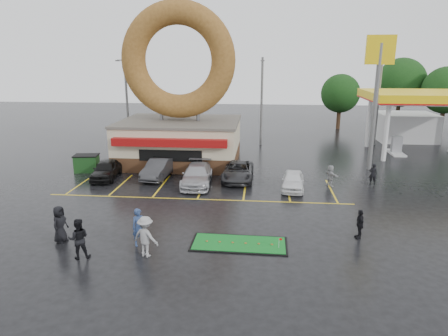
# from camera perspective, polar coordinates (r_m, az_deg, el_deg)

# --- Properties ---
(ground) EXTENTS (120.00, 120.00, 0.00)m
(ground) POSITION_cam_1_polar(r_m,az_deg,el_deg) (22.99, -5.19, -7.32)
(ground) COLOR black
(ground) RESTS_ON ground
(donut_shop) EXTENTS (10.20, 8.70, 13.50)m
(donut_shop) POSITION_cam_1_polar(r_m,az_deg,el_deg) (34.81, -6.38, 8.04)
(donut_shop) COLOR #472B19
(donut_shop) RESTS_ON ground
(gas_station) EXTENTS (12.30, 13.65, 5.90)m
(gas_station) POSITION_cam_1_polar(r_m,az_deg,el_deg) (45.01, 26.35, 7.22)
(gas_station) COLOR silver
(gas_station) RESTS_ON ground
(shell_sign) EXTENTS (2.20, 0.36, 10.60)m
(shell_sign) POSITION_cam_1_polar(r_m,az_deg,el_deg) (34.07, 21.11, 11.90)
(shell_sign) COLOR slate
(shell_sign) RESTS_ON ground
(streetlight_left) EXTENTS (0.40, 2.21, 9.00)m
(streetlight_left) POSITION_cam_1_polar(r_m,az_deg,el_deg) (43.30, -13.74, 9.55)
(streetlight_left) COLOR slate
(streetlight_left) RESTS_ON ground
(streetlight_mid) EXTENTS (0.40, 2.21, 9.00)m
(streetlight_mid) POSITION_cam_1_polar(r_m,az_deg,el_deg) (41.95, 5.40, 9.74)
(streetlight_mid) COLOR slate
(streetlight_mid) RESTS_ON ground
(streetlight_right) EXTENTS (0.40, 2.21, 9.00)m
(streetlight_right) POSITION_cam_1_polar(r_m,az_deg,el_deg) (44.58, 21.22, 9.11)
(streetlight_right) COLOR slate
(streetlight_right) RESTS_ON ground
(tree_far_a) EXTENTS (5.60, 5.60, 8.00)m
(tree_far_a) POSITION_cam_1_polar(r_m,az_deg,el_deg) (55.50, 29.15, 9.68)
(tree_far_a) COLOR #332114
(tree_far_a) RESTS_ON ground
(tree_far_c) EXTENTS (6.30, 6.30, 9.00)m
(tree_far_c) POSITION_cam_1_polar(r_m,az_deg,el_deg) (57.78, 23.98, 11.09)
(tree_far_c) COLOR #332114
(tree_far_c) RESTS_ON ground
(tree_far_d) EXTENTS (4.90, 4.90, 7.00)m
(tree_far_d) POSITION_cam_1_polar(r_m,az_deg,el_deg) (53.94, 16.29, 10.18)
(tree_far_d) COLOR #332114
(tree_far_d) RESTS_ON ground
(car_black) EXTENTS (2.05, 4.31, 1.42)m
(car_black) POSITION_cam_1_polar(r_m,az_deg,el_deg) (31.59, -16.46, -0.20)
(car_black) COLOR black
(car_black) RESTS_ON ground
(car_dgrey) EXTENTS (2.00, 4.54, 1.45)m
(car_dgrey) POSITION_cam_1_polar(r_m,az_deg,el_deg) (30.94, -9.29, -0.06)
(car_dgrey) COLOR #2E2D30
(car_dgrey) RESTS_ON ground
(car_silver) EXTENTS (2.28, 5.08, 1.45)m
(car_silver) POSITION_cam_1_polar(r_m,az_deg,el_deg) (28.90, -3.87, -0.99)
(car_silver) COLOR #A9AAAF
(car_silver) RESTS_ON ground
(car_grey) EXTENTS (2.25, 4.85, 1.35)m
(car_grey) POSITION_cam_1_polar(r_m,az_deg,el_deg) (30.02, 2.00, -0.44)
(car_grey) COLOR #2D2D2F
(car_grey) RESTS_ON ground
(car_white) EXTENTS (1.84, 3.83, 1.26)m
(car_white) POSITION_cam_1_polar(r_m,az_deg,el_deg) (28.22, 9.83, -1.79)
(car_white) COLOR white
(car_white) RESTS_ON ground
(person_blue) EXTENTS (0.82, 0.76, 1.88)m
(person_blue) POSITION_cam_1_polar(r_m,az_deg,el_deg) (20.00, -12.04, -8.27)
(person_blue) COLOR navy
(person_blue) RESTS_ON ground
(person_blackjkt) EXTENTS (1.11, 0.98, 1.91)m
(person_blackjkt) POSITION_cam_1_polar(r_m,az_deg,el_deg) (19.53, -20.05, -9.46)
(person_blackjkt) COLOR black
(person_blackjkt) RESTS_ON ground
(person_hoodie) EXTENTS (1.44, 1.13, 1.95)m
(person_hoodie) POSITION_cam_1_polar(r_m,az_deg,el_deg) (18.86, -11.13, -9.59)
(person_hoodie) COLOR gray
(person_hoodie) RESTS_ON ground
(person_bystander) EXTENTS (0.76, 1.01, 1.87)m
(person_bystander) POSITION_cam_1_polar(r_m,az_deg,el_deg) (21.53, -22.41, -7.42)
(person_bystander) COLOR black
(person_bystander) RESTS_ON ground
(person_cameraman) EXTENTS (0.44, 0.92, 1.52)m
(person_cameraman) POSITION_cam_1_polar(r_m,az_deg,el_deg) (21.51, 18.81, -7.57)
(person_cameraman) COLOR black
(person_cameraman) RESTS_ON ground
(person_walker_near) EXTENTS (1.08, 1.46, 1.53)m
(person_walker_near) POSITION_cam_1_polar(r_m,az_deg,el_deg) (29.51, 14.97, -1.06)
(person_walker_near) COLOR #9C9C9F
(person_walker_near) RESTS_ON ground
(person_walker_far) EXTENTS (0.62, 0.45, 1.57)m
(person_walker_far) POSITION_cam_1_polar(r_m,az_deg,el_deg) (30.79, 20.52, -0.81)
(person_walker_far) COLOR black
(person_walker_far) RESTS_ON ground
(dumpster) EXTENTS (1.95, 1.44, 1.30)m
(dumpster) POSITION_cam_1_polar(r_m,az_deg,el_deg) (34.08, -19.01, 0.59)
(dumpster) COLOR #1B461B
(dumpster) RESTS_ON ground
(putting_green) EXTENTS (4.75, 2.12, 0.59)m
(putting_green) POSITION_cam_1_polar(r_m,az_deg,el_deg) (20.01, 2.18, -10.76)
(putting_green) COLOR black
(putting_green) RESTS_ON ground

